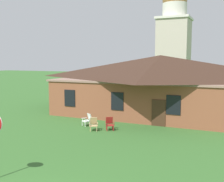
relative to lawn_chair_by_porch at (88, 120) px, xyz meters
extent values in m
cube|color=brown|center=(3.94, 7.19, 1.10)|extent=(18.57, 10.00, 3.20)
cube|color=#926D5E|center=(3.94, 7.19, 2.78)|extent=(18.95, 10.20, 0.16)
pyramid|color=#382319|center=(3.94, 7.19, 3.99)|extent=(19.32, 10.40, 2.26)
cube|color=black|center=(-3.02, 2.16, 1.26)|extent=(1.10, 0.06, 1.50)
cube|color=black|center=(1.62, 2.16, 1.26)|extent=(1.10, 0.06, 1.50)
cube|color=black|center=(6.27, 2.16, 1.26)|extent=(1.10, 0.06, 1.50)
cube|color=#422819|center=(5.13, 2.16, 0.55)|extent=(1.10, 0.06, 2.10)
cube|color=#BCB29E|center=(1.34, 25.84, 5.24)|extent=(4.80, 4.80, 11.48)
cube|color=silver|center=(1.34, 25.84, 11.16)|extent=(5.18, 5.18, 0.36)
cylinder|color=silver|center=(1.34, 25.84, 12.44)|extent=(3.80, 3.80, 2.20)
cube|color=silver|center=(0.01, -0.41, -0.32)|extent=(0.07, 0.07, 0.36)
cube|color=silver|center=(-0.38, -0.17, -0.32)|extent=(0.07, 0.07, 0.36)
cube|color=silver|center=(0.25, -0.04, -0.32)|extent=(0.07, 0.07, 0.36)
cube|color=silver|center=(-0.14, 0.20, -0.32)|extent=(0.07, 0.07, 0.36)
cube|color=silver|center=(-0.07, -0.11, -0.11)|extent=(0.73, 0.73, 0.05)
cube|color=silver|center=(0.10, 0.16, 0.19)|extent=(0.54, 0.43, 0.54)
cube|color=silver|center=(0.17, -0.27, 0.08)|extent=(0.30, 0.43, 0.03)
cube|color=silver|center=(0.09, -0.41, -0.03)|extent=(0.06, 0.06, 0.22)
cube|color=silver|center=(-0.32, 0.03, 0.08)|extent=(0.30, 0.43, 0.03)
cube|color=silver|center=(-0.41, -0.11, -0.03)|extent=(0.06, 0.06, 0.22)
cube|color=tan|center=(1.48, -1.30, -0.32)|extent=(0.07, 0.07, 0.36)
cube|color=tan|center=(1.07, -1.50, -0.32)|extent=(0.07, 0.07, 0.36)
cube|color=tan|center=(1.28, -0.90, -0.32)|extent=(0.07, 0.07, 0.36)
cube|color=tan|center=(0.87, -1.11, -0.32)|extent=(0.07, 0.07, 0.36)
cube|color=tan|center=(1.17, -1.20, -0.11)|extent=(0.72, 0.71, 0.05)
cube|color=tan|center=(1.03, -0.92, 0.19)|extent=(0.54, 0.40, 0.54)
cube|color=tan|center=(1.44, -1.09, 0.08)|extent=(0.27, 0.44, 0.03)
cube|color=tan|center=(1.51, -1.23, -0.03)|extent=(0.05, 0.05, 0.22)
cube|color=tan|center=(0.92, -1.35, 0.08)|extent=(0.27, 0.44, 0.03)
cube|color=tan|center=(1.00, -1.50, -0.03)|extent=(0.05, 0.05, 0.22)
cube|color=maroon|center=(2.51, -0.65, -0.32)|extent=(0.07, 0.07, 0.36)
cube|color=maroon|center=(2.12, -0.89, -0.32)|extent=(0.07, 0.07, 0.36)
cube|color=maroon|center=(2.27, -0.27, -0.32)|extent=(0.07, 0.07, 0.36)
cube|color=maroon|center=(1.88, -0.51, -0.32)|extent=(0.07, 0.07, 0.36)
cube|color=maroon|center=(2.19, -0.58, -0.11)|extent=(0.73, 0.73, 0.05)
cube|color=maroon|center=(2.03, -0.32, 0.19)|extent=(0.54, 0.43, 0.54)
cube|color=maroon|center=(2.45, -0.45, 0.08)|extent=(0.30, 0.43, 0.03)
cube|color=maroon|center=(2.54, -0.58, -0.03)|extent=(0.06, 0.06, 0.22)
cube|color=maroon|center=(1.96, -0.75, 0.08)|extent=(0.30, 0.43, 0.03)
cube|color=maroon|center=(2.04, -0.89, -0.03)|extent=(0.06, 0.06, 0.22)
camera|label=1|loc=(10.40, -18.48, 4.65)|focal=43.85mm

